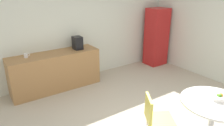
{
  "coord_description": "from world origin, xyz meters",
  "views": [
    {
      "loc": [
        -2.2,
        -2.01,
        2.42
      ],
      "look_at": [
        -0.0,
        1.24,
        0.95
      ],
      "focal_mm": 33.91,
      "sensor_mm": 36.0,
      "label": 1
    }
  ],
  "objects_px": {
    "locker_cabinet": "(156,37)",
    "mug_white": "(26,55)",
    "chair_yellow": "(154,115)",
    "coffee_maker": "(78,43)",
    "round_table": "(214,110)",
    "fruit_bowl": "(219,97)"
  },
  "relations": [
    {
      "from": "locker_cabinet",
      "to": "mug_white",
      "type": "relative_size",
      "value": 13.59
    },
    {
      "from": "chair_yellow",
      "to": "coffee_maker",
      "type": "relative_size",
      "value": 2.59
    },
    {
      "from": "round_table",
      "to": "fruit_bowl",
      "type": "relative_size",
      "value": 4.99
    },
    {
      "from": "locker_cabinet",
      "to": "coffee_maker",
      "type": "relative_size",
      "value": 5.48
    },
    {
      "from": "locker_cabinet",
      "to": "coffee_maker",
      "type": "xyz_separation_m",
      "value": [
        -2.63,
        0.1,
        0.18
      ]
    },
    {
      "from": "round_table",
      "to": "mug_white",
      "type": "bearing_deg",
      "value": 121.47
    },
    {
      "from": "round_table",
      "to": "mug_white",
      "type": "xyz_separation_m",
      "value": [
        -2.0,
        3.26,
        0.36
      ]
    },
    {
      "from": "locker_cabinet",
      "to": "mug_white",
      "type": "distance_m",
      "value": 3.86
    },
    {
      "from": "locker_cabinet",
      "to": "coffee_maker",
      "type": "height_order",
      "value": "locker_cabinet"
    },
    {
      "from": "round_table",
      "to": "chair_yellow",
      "type": "relative_size",
      "value": 1.25
    },
    {
      "from": "chair_yellow",
      "to": "mug_white",
      "type": "distance_m",
      "value": 3.05
    },
    {
      "from": "mug_white",
      "to": "locker_cabinet",
      "type": "bearing_deg",
      "value": -2.29
    },
    {
      "from": "round_table",
      "to": "fruit_bowl",
      "type": "bearing_deg",
      "value": -3.21
    },
    {
      "from": "chair_yellow",
      "to": "mug_white",
      "type": "relative_size",
      "value": 6.43
    },
    {
      "from": "round_table",
      "to": "coffee_maker",
      "type": "distance_m",
      "value": 3.34
    },
    {
      "from": "locker_cabinet",
      "to": "round_table",
      "type": "bearing_deg",
      "value": -120.86
    },
    {
      "from": "locker_cabinet",
      "to": "chair_yellow",
      "type": "relative_size",
      "value": 2.11
    },
    {
      "from": "chair_yellow",
      "to": "fruit_bowl",
      "type": "height_order",
      "value": "fruit_bowl"
    },
    {
      "from": "coffee_maker",
      "to": "round_table",
      "type": "bearing_deg",
      "value": -76.47
    },
    {
      "from": "locker_cabinet",
      "to": "round_table",
      "type": "relative_size",
      "value": 1.69
    },
    {
      "from": "locker_cabinet",
      "to": "chair_yellow",
      "type": "distance_m",
      "value": 3.75
    },
    {
      "from": "locker_cabinet",
      "to": "fruit_bowl",
      "type": "height_order",
      "value": "locker_cabinet"
    }
  ]
}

